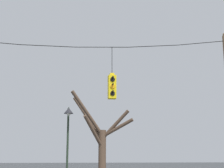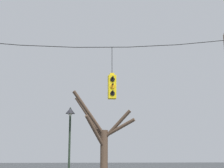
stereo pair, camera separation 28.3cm
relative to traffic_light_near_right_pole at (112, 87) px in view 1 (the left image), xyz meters
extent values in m
cylinder|color=black|center=(-2.83, 0.01, 1.74)|extent=(2.37, 0.03, 0.03)
cylinder|color=black|center=(-0.46, 0.01, 1.79)|extent=(2.37, 0.03, 0.14)
cylinder|color=black|center=(1.90, 0.01, 1.95)|extent=(2.37, 0.03, 0.25)
cylinder|color=black|center=(4.27, 0.01, 2.22)|extent=(2.37, 0.03, 0.35)
cube|color=yellow|center=(0.00, 0.01, -0.02)|extent=(0.34, 0.34, 1.03)
cube|color=yellow|center=(0.00, 0.01, 0.54)|extent=(0.19, 0.19, 0.10)
cylinder|color=black|center=(0.00, 0.01, 1.20)|extent=(0.02, 0.02, 1.21)
cylinder|color=black|center=(0.00, -0.18, 0.29)|extent=(0.20, 0.03, 0.20)
cylinder|color=black|center=(0.00, -0.22, 0.38)|extent=(0.07, 0.12, 0.07)
cylinder|color=orange|center=(0.00, -0.18, -0.02)|extent=(0.20, 0.03, 0.20)
cylinder|color=black|center=(0.00, -0.22, 0.07)|extent=(0.07, 0.12, 0.07)
cylinder|color=black|center=(0.00, -0.18, -0.33)|extent=(0.20, 0.03, 0.20)
cylinder|color=black|center=(0.00, -0.22, -0.24)|extent=(0.07, 0.12, 0.07)
cylinder|color=#233323|center=(-1.76, 5.74, -2.57)|extent=(0.12, 0.12, 4.72)
cylinder|color=#233323|center=(-1.76, 5.44, -0.26)|extent=(0.07, 0.60, 0.07)
cone|color=#232328|center=(-1.76, 5.14, -0.42)|extent=(0.55, 0.55, 0.33)
sphere|color=silver|center=(-1.76, 5.14, -0.59)|extent=(0.25, 0.25, 0.25)
cylinder|color=brown|center=(0.24, 5.55, -3.21)|extent=(0.44, 0.44, 3.45)
cylinder|color=brown|center=(-0.32, 5.01, -1.63)|extent=(1.36, 1.33, 1.86)
cylinder|color=brown|center=(-0.68, 5.14, -0.56)|extent=(2.06, 1.07, 2.56)
cylinder|color=brown|center=(1.06, 5.12, -1.39)|extent=(1.82, 1.08, 1.11)
cylinder|color=brown|center=(-0.59, 5.82, -0.77)|extent=(1.87, 0.78, 2.64)
cylinder|color=brown|center=(0.95, 5.18, -1.19)|extent=(1.63, 0.99, 1.71)
camera|label=1|loc=(-2.13, -14.54, -3.01)|focal=55.00mm
camera|label=2|loc=(-1.85, -14.58, -3.01)|focal=55.00mm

